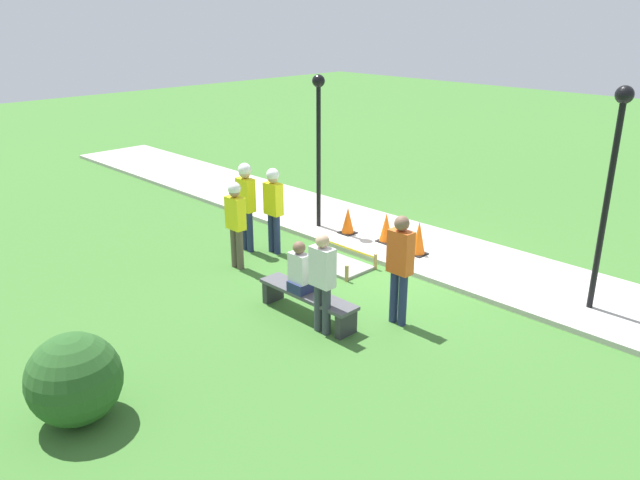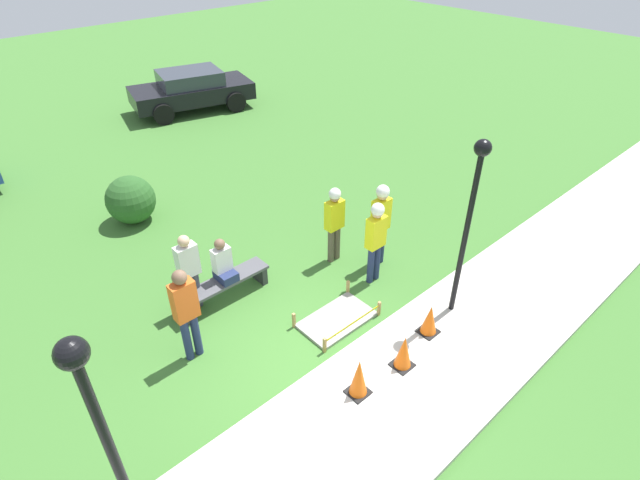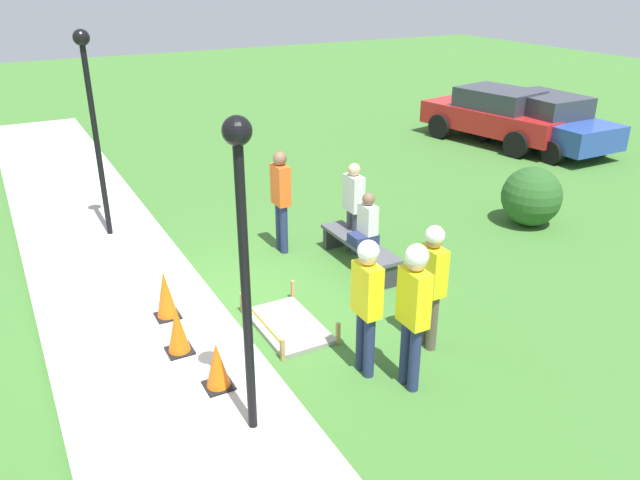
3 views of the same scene
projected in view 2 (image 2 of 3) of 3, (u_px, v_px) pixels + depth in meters
The scene contains 17 objects.
ground_plane at pixel (321, 368), 8.47m from camera, with size 60.00×60.00×0.00m, color #3D702D.
sidewalk at pixel (376, 413), 7.67m from camera, with size 28.00×2.52×0.10m.
wet_concrete_patch at pixel (337, 319), 9.39m from camera, with size 1.45×0.89×0.33m.
traffic_cone_near_patch at pixel (359, 377), 7.73m from camera, with size 0.34×0.34×0.73m.
traffic_cone_far_patch at pixel (404, 352), 8.21m from camera, with size 0.34×0.34×0.66m.
traffic_cone_sidewalk_edge at pixel (430, 320), 8.87m from camera, with size 0.34×0.34×0.61m.
park_bench at pixel (223, 286), 9.74m from camera, with size 1.96×0.44×0.46m.
person_seated_on_bench at pixel (223, 263), 9.56m from camera, with size 0.36×0.44×0.89m.
worker_supervisor at pixel (376, 236), 9.82m from camera, with size 0.40×0.26×1.83m.
worker_assistant at pixel (334, 219), 10.44m from camera, with size 0.40×0.26×1.77m.
worker_trainee at pixel (381, 218), 10.26m from camera, with size 0.40×0.28×1.91m.
bystander_in_orange_shirt at pixel (186, 310), 8.11m from camera, with size 0.40×0.24×1.86m.
bystander_in_gray_shirt at pixel (189, 269), 9.21m from camera, with size 0.40×0.22×1.67m.
lamppost_near at pixel (472, 205), 8.26m from camera, with size 0.28×0.28×3.45m.
lamppost_far at pixel (106, 439), 4.52m from camera, with size 0.28×0.28×3.69m.
parked_car_black at pixel (192, 89), 18.39m from camera, with size 4.65×2.89×1.44m.
shrub_rounded_near at pixel (131, 200), 12.02m from camera, with size 1.17×1.17×1.17m.
Camera 2 is at (-3.88, -4.25, 6.59)m, focal length 28.00 mm.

